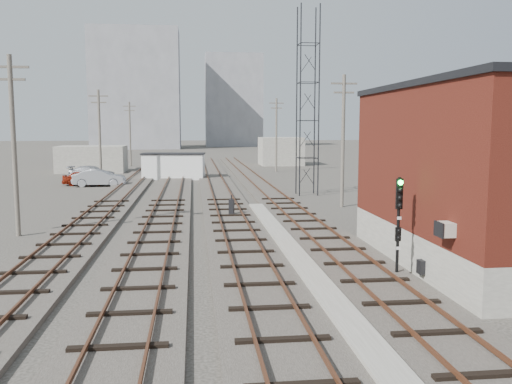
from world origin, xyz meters
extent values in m
plane|color=#282621|center=(0.00, 60.00, 0.00)|extent=(320.00, 320.00, 0.00)
cube|color=#332D28|center=(2.50, 39.00, 0.10)|extent=(3.20, 90.00, 0.20)
cube|color=#4C2816|center=(1.78, 39.00, 0.33)|extent=(0.07, 90.00, 0.12)
cube|color=#4C2816|center=(3.22, 39.00, 0.33)|extent=(0.07, 90.00, 0.12)
cube|color=#332D28|center=(-1.50, 39.00, 0.10)|extent=(3.20, 90.00, 0.20)
cube|color=#4C2816|center=(-2.22, 39.00, 0.33)|extent=(0.07, 90.00, 0.12)
cube|color=#4C2816|center=(-0.78, 39.00, 0.33)|extent=(0.07, 90.00, 0.12)
cube|color=#332D28|center=(-5.50, 39.00, 0.10)|extent=(3.20, 90.00, 0.20)
cube|color=#4C2816|center=(-6.22, 39.00, 0.33)|extent=(0.07, 90.00, 0.12)
cube|color=#4C2816|center=(-4.78, 39.00, 0.33)|extent=(0.07, 90.00, 0.12)
cube|color=#332D28|center=(-9.50, 39.00, 0.10)|extent=(3.20, 90.00, 0.20)
cube|color=#4C2816|center=(-10.22, 39.00, 0.33)|extent=(0.07, 90.00, 0.12)
cube|color=#4C2816|center=(-8.78, 39.00, 0.33)|extent=(0.07, 90.00, 0.12)
cube|color=gray|center=(0.50, 14.00, 0.13)|extent=(0.90, 28.00, 0.26)
cube|color=gray|center=(7.50, 12.00, 0.75)|extent=(6.00, 12.00, 1.50)
cube|color=#571F14|center=(7.50, 12.00, 4.25)|extent=(6.00, 12.00, 5.50)
cube|color=black|center=(7.50, 12.00, 7.10)|extent=(6.20, 12.20, 0.25)
cube|color=beige|center=(4.28, 8.00, 2.25)|extent=(0.45, 0.62, 0.45)
cube|color=black|center=(4.40, 10.00, 0.50)|extent=(0.20, 0.35, 0.50)
cylinder|color=black|center=(4.75, 34.25, 7.50)|extent=(0.10, 0.10, 15.00)
cylinder|color=black|center=(6.25, 34.25, 7.50)|extent=(0.10, 0.10, 15.00)
cylinder|color=black|center=(4.75, 35.75, 7.50)|extent=(0.10, 0.10, 15.00)
cylinder|color=black|center=(6.25, 35.75, 7.50)|extent=(0.10, 0.10, 15.00)
cylinder|color=#595147|center=(-12.50, 20.00, 4.50)|extent=(0.24, 0.24, 9.00)
cube|color=#595147|center=(-12.50, 20.00, 8.40)|extent=(1.80, 0.12, 0.12)
cube|color=#595147|center=(-12.50, 20.00, 7.80)|extent=(1.40, 0.12, 0.12)
cylinder|color=#595147|center=(-12.50, 45.00, 4.50)|extent=(0.24, 0.24, 9.00)
cube|color=#595147|center=(-12.50, 45.00, 8.40)|extent=(1.80, 0.12, 0.12)
cube|color=#595147|center=(-12.50, 45.00, 7.80)|extent=(1.40, 0.12, 0.12)
cylinder|color=#595147|center=(-12.50, 70.00, 4.50)|extent=(0.24, 0.24, 9.00)
cube|color=#595147|center=(-12.50, 70.00, 8.40)|extent=(1.80, 0.12, 0.12)
cube|color=#595147|center=(-12.50, 70.00, 7.80)|extent=(1.40, 0.12, 0.12)
cylinder|color=#595147|center=(6.50, 28.00, 4.50)|extent=(0.24, 0.24, 9.00)
cube|color=#595147|center=(6.50, 28.00, 8.40)|extent=(1.80, 0.12, 0.12)
cube|color=#595147|center=(6.50, 28.00, 7.80)|extent=(1.40, 0.12, 0.12)
cylinder|color=#595147|center=(6.50, 58.00, 4.50)|extent=(0.24, 0.24, 9.00)
cube|color=#595147|center=(6.50, 58.00, 8.40)|extent=(1.80, 0.12, 0.12)
cube|color=#595147|center=(6.50, 58.00, 7.80)|extent=(1.40, 0.12, 0.12)
cube|color=gray|center=(-18.00, 135.00, 15.00)|extent=(22.00, 14.00, 30.00)
cube|color=gray|center=(8.00, 150.00, 13.00)|extent=(16.00, 12.00, 26.00)
cube|color=gray|center=(-16.00, 60.00, 1.60)|extent=(8.00, 5.00, 3.20)
cube|color=gray|center=(9.00, 70.00, 2.00)|extent=(6.00, 6.00, 4.00)
cube|color=gray|center=(3.70, 10.49, 0.05)|extent=(0.40, 0.40, 0.10)
cylinder|color=black|center=(3.70, 10.49, 1.85)|extent=(0.11, 0.11, 3.69)
cube|color=black|center=(3.70, 10.47, 3.09)|extent=(0.24, 0.10, 1.11)
sphere|color=#0CE533|center=(3.70, 10.38, 3.51)|extent=(0.18, 0.18, 0.18)
sphere|color=black|center=(3.70, 10.38, 3.23)|extent=(0.18, 0.18, 0.18)
sphere|color=black|center=(3.70, 10.38, 2.95)|extent=(0.18, 0.18, 0.18)
sphere|color=black|center=(3.70, 10.38, 2.68)|extent=(0.18, 0.18, 0.18)
cube|color=black|center=(3.70, 10.47, 1.61)|extent=(0.20, 0.09, 0.51)
cube|color=white|center=(3.70, 10.41, 2.21)|extent=(0.15, 0.02, 0.11)
cube|color=white|center=(3.70, 10.41, 1.11)|extent=(0.15, 0.02, 0.11)
cube|color=black|center=(-1.38, 24.58, 0.59)|extent=(0.37, 0.37, 0.98)
cylinder|color=black|center=(-1.38, 24.58, 1.23)|extent=(0.08, 0.08, 0.29)
cube|color=white|center=(-5.76, 49.82, 1.32)|extent=(6.59, 3.28, 2.65)
cube|color=black|center=(-5.76, 49.82, 2.70)|extent=(6.82, 3.51, 0.13)
imported|color=maroon|center=(-13.93, 44.49, 0.69)|extent=(4.11, 1.80, 1.38)
imported|color=#999BA0|center=(-12.41, 43.40, 0.79)|extent=(4.86, 1.85, 1.58)
imported|color=gray|center=(-14.31, 50.43, 0.71)|extent=(5.14, 2.68, 1.42)
camera|label=1|loc=(-3.64, -8.12, 5.47)|focal=38.00mm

